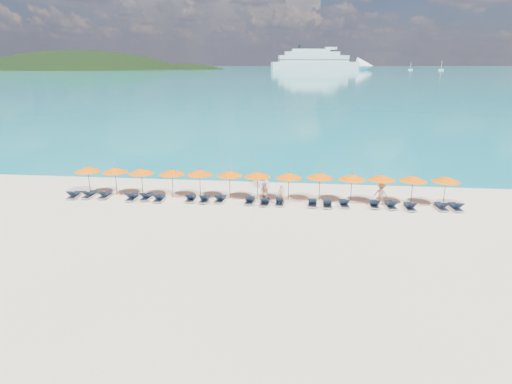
# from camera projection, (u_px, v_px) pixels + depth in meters

# --- Properties ---
(ground) EXTENTS (1400.00, 1400.00, 0.00)m
(ground) POSITION_uv_depth(u_px,v_px,m) (251.00, 222.00, 28.93)
(ground) COLOR beige
(sea) EXTENTS (1600.00, 1300.00, 0.01)m
(sea) POSITION_uv_depth(u_px,v_px,m) (302.00, 68.00, 656.32)
(sea) COLOR #1FA9B2
(sea) RESTS_ON ground
(headland_main) EXTENTS (374.00, 242.00, 126.50)m
(headland_main) POSITION_uv_depth(u_px,v_px,m) (81.00, 98.00, 584.31)
(headland_main) COLOR black
(headland_main) RESTS_ON ground
(headland_small) EXTENTS (162.00, 126.00, 85.50)m
(headland_small) POSITION_uv_depth(u_px,v_px,m) (191.00, 96.00, 586.98)
(headland_small) COLOR black
(headland_small) RESTS_ON ground
(cruise_ship) EXTENTS (129.42, 45.35, 35.62)m
(cruise_ship) POSITION_uv_depth(u_px,v_px,m) (324.00, 62.00, 526.79)
(cruise_ship) COLOR white
(cruise_ship) RESTS_ON ground
(sailboat_near) EXTENTS (5.28, 1.76, 9.68)m
(sailboat_near) POSITION_uv_depth(u_px,v_px,m) (410.00, 69.00, 531.47)
(sailboat_near) COLOR white
(sailboat_near) RESTS_ON ground
(sailboat_far) EXTENTS (5.97, 1.99, 10.94)m
(sailboat_far) POSITION_uv_depth(u_px,v_px,m) (441.00, 70.00, 507.25)
(sailboat_far) COLOR white
(sailboat_far) RESTS_ON ground
(jetski) EXTENTS (1.61, 2.44, 0.81)m
(jetski) POSITION_uv_depth(u_px,v_px,m) (261.00, 181.00, 37.49)
(jetski) COLOR silver
(jetski) RESTS_ON ground
(beachgoer_a) EXTENTS (0.58, 0.40, 1.52)m
(beachgoer_a) POSITION_uv_depth(u_px,v_px,m) (281.00, 195.00, 32.24)
(beachgoer_a) COLOR tan
(beachgoer_a) RESTS_ON ground
(beachgoer_b) EXTENTS (0.95, 0.86, 1.70)m
(beachgoer_b) POSITION_uv_depth(u_px,v_px,m) (264.00, 193.00, 32.32)
(beachgoer_b) COLOR tan
(beachgoer_b) RESTS_ON ground
(beachgoer_c) EXTENTS (1.23, 0.95, 1.72)m
(beachgoer_c) POSITION_uv_depth(u_px,v_px,m) (381.00, 194.00, 32.15)
(beachgoer_c) COLOR tan
(beachgoer_c) RESTS_ON ground
(umbrella_0) EXTENTS (2.10, 2.10, 2.28)m
(umbrella_0) POSITION_uv_depth(u_px,v_px,m) (88.00, 169.00, 34.72)
(umbrella_0) COLOR black
(umbrella_0) RESTS_ON ground
(umbrella_1) EXTENTS (2.10, 2.10, 2.28)m
(umbrella_1) POSITION_uv_depth(u_px,v_px,m) (115.00, 170.00, 34.47)
(umbrella_1) COLOR black
(umbrella_1) RESTS_ON ground
(umbrella_2) EXTENTS (2.10, 2.10, 2.28)m
(umbrella_2) POSITION_uv_depth(u_px,v_px,m) (141.00, 171.00, 34.10)
(umbrella_2) COLOR black
(umbrella_2) RESTS_ON ground
(umbrella_3) EXTENTS (2.10, 2.10, 2.28)m
(umbrella_3) POSITION_uv_depth(u_px,v_px,m) (172.00, 172.00, 33.86)
(umbrella_3) COLOR black
(umbrella_3) RESTS_ON ground
(umbrella_4) EXTENTS (2.10, 2.10, 2.28)m
(umbrella_4) POSITION_uv_depth(u_px,v_px,m) (200.00, 172.00, 33.78)
(umbrella_4) COLOR black
(umbrella_4) RESTS_ON ground
(umbrella_5) EXTENTS (2.10, 2.10, 2.28)m
(umbrella_5) POSITION_uv_depth(u_px,v_px,m) (230.00, 173.00, 33.44)
(umbrella_5) COLOR black
(umbrella_5) RESTS_ON ground
(umbrella_6) EXTENTS (2.10, 2.10, 2.28)m
(umbrella_6) POSITION_uv_depth(u_px,v_px,m) (257.00, 174.00, 33.17)
(umbrella_6) COLOR black
(umbrella_6) RESTS_ON ground
(umbrella_7) EXTENTS (2.10, 2.10, 2.28)m
(umbrella_7) POSITION_uv_depth(u_px,v_px,m) (289.00, 175.00, 32.86)
(umbrella_7) COLOR black
(umbrella_7) RESTS_ON ground
(umbrella_8) EXTENTS (2.10, 2.10, 2.28)m
(umbrella_8) POSITION_uv_depth(u_px,v_px,m) (320.00, 175.00, 32.83)
(umbrella_8) COLOR black
(umbrella_8) RESTS_ON ground
(umbrella_9) EXTENTS (2.10, 2.10, 2.28)m
(umbrella_9) POSITION_uv_depth(u_px,v_px,m) (352.00, 177.00, 32.37)
(umbrella_9) COLOR black
(umbrella_9) RESTS_ON ground
(umbrella_10) EXTENTS (2.10, 2.10, 2.28)m
(umbrella_10) POSITION_uv_depth(u_px,v_px,m) (382.00, 177.00, 32.29)
(umbrella_10) COLOR black
(umbrella_10) RESTS_ON ground
(umbrella_11) EXTENTS (2.10, 2.10, 2.28)m
(umbrella_11) POSITION_uv_depth(u_px,v_px,m) (413.00, 178.00, 31.96)
(umbrella_11) COLOR black
(umbrella_11) RESTS_ON ground
(umbrella_12) EXTENTS (2.10, 2.10, 2.28)m
(umbrella_12) POSITION_uv_depth(u_px,v_px,m) (446.00, 179.00, 31.76)
(umbrella_12) COLOR black
(umbrella_12) RESTS_ON ground
(lounger_0) EXTENTS (0.76, 1.75, 0.66)m
(lounger_0) POSITION_uv_depth(u_px,v_px,m) (74.00, 195.00, 34.00)
(lounger_0) COLOR silver
(lounger_0) RESTS_ON ground
(lounger_1) EXTENTS (0.71, 1.73, 0.66)m
(lounger_1) POSITION_uv_depth(u_px,v_px,m) (89.00, 194.00, 34.10)
(lounger_1) COLOR silver
(lounger_1) RESTS_ON ground
(lounger_2) EXTENTS (0.68, 1.72, 0.66)m
(lounger_2) POSITION_uv_depth(u_px,v_px,m) (105.00, 195.00, 34.00)
(lounger_2) COLOR silver
(lounger_2) RESTS_ON ground
(lounger_3) EXTENTS (0.66, 1.71, 0.66)m
(lounger_3) POSITION_uv_depth(u_px,v_px,m) (132.00, 197.00, 33.51)
(lounger_3) COLOR silver
(lounger_3) RESTS_ON ground
(lounger_4) EXTENTS (0.73, 1.74, 0.66)m
(lounger_4) POSITION_uv_depth(u_px,v_px,m) (146.00, 196.00, 33.57)
(lounger_4) COLOR silver
(lounger_4) RESTS_ON ground
(lounger_5) EXTENTS (0.65, 1.71, 0.66)m
(lounger_5) POSITION_uv_depth(u_px,v_px,m) (159.00, 198.00, 33.21)
(lounger_5) COLOR silver
(lounger_5) RESTS_ON ground
(lounger_6) EXTENTS (0.69, 1.72, 0.66)m
(lounger_6) POSITION_uv_depth(u_px,v_px,m) (191.00, 198.00, 33.22)
(lounger_6) COLOR silver
(lounger_6) RESTS_ON ground
(lounger_7) EXTENTS (0.64, 1.71, 0.66)m
(lounger_7) POSITION_uv_depth(u_px,v_px,m) (205.00, 199.00, 33.00)
(lounger_7) COLOR silver
(lounger_7) RESTS_ON ground
(lounger_8) EXTENTS (0.78, 1.75, 0.66)m
(lounger_8) POSITION_uv_depth(u_px,v_px,m) (220.00, 199.00, 33.06)
(lounger_8) COLOR silver
(lounger_8) RESTS_ON ground
(lounger_9) EXTENTS (0.69, 1.72, 0.66)m
(lounger_9) POSITION_uv_depth(u_px,v_px,m) (250.00, 200.00, 32.64)
(lounger_9) COLOR silver
(lounger_9) RESTS_ON ground
(lounger_10) EXTENTS (0.69, 1.73, 0.66)m
(lounger_10) POSITION_uv_depth(u_px,v_px,m) (265.00, 202.00, 32.33)
(lounger_10) COLOR silver
(lounger_10) RESTS_ON ground
(lounger_11) EXTENTS (0.64, 1.71, 0.66)m
(lounger_11) POSITION_uv_depth(u_px,v_px,m) (280.00, 201.00, 32.37)
(lounger_11) COLOR silver
(lounger_11) RESTS_ON ground
(lounger_12) EXTENTS (0.75, 1.74, 0.66)m
(lounger_12) POSITION_uv_depth(u_px,v_px,m) (312.00, 203.00, 32.11)
(lounger_12) COLOR silver
(lounger_12) RESTS_ON ground
(lounger_13) EXTENTS (0.65, 1.71, 0.66)m
(lounger_13) POSITION_uv_depth(u_px,v_px,m) (327.00, 204.00, 31.87)
(lounger_13) COLOR silver
(lounger_13) RESTS_ON ground
(lounger_14) EXTENTS (0.76, 1.75, 0.66)m
(lounger_14) POSITION_uv_depth(u_px,v_px,m) (344.00, 203.00, 31.99)
(lounger_14) COLOR silver
(lounger_14) RESTS_ON ground
(lounger_15) EXTENTS (0.66, 1.72, 0.66)m
(lounger_15) POSITION_uv_depth(u_px,v_px,m) (374.00, 204.00, 31.82)
(lounger_15) COLOR silver
(lounger_15) RESTS_ON ground
(lounger_16) EXTENTS (0.71, 1.73, 0.66)m
(lounger_16) POSITION_uv_depth(u_px,v_px,m) (391.00, 205.00, 31.62)
(lounger_16) COLOR silver
(lounger_16) RESTS_ON ground
(lounger_17) EXTENTS (0.68, 1.72, 0.66)m
(lounger_17) POSITION_uv_depth(u_px,v_px,m) (410.00, 206.00, 31.28)
(lounger_17) COLOR silver
(lounger_17) RESTS_ON ground
(lounger_18) EXTENTS (0.79, 1.76, 0.66)m
(lounger_18) POSITION_uv_depth(u_px,v_px,m) (441.00, 206.00, 31.29)
(lounger_18) COLOR silver
(lounger_18) RESTS_ON ground
(lounger_19) EXTENTS (0.73, 1.74, 0.66)m
(lounger_19) POSITION_uv_depth(u_px,v_px,m) (456.00, 207.00, 31.21)
(lounger_19) COLOR silver
(lounger_19) RESTS_ON ground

